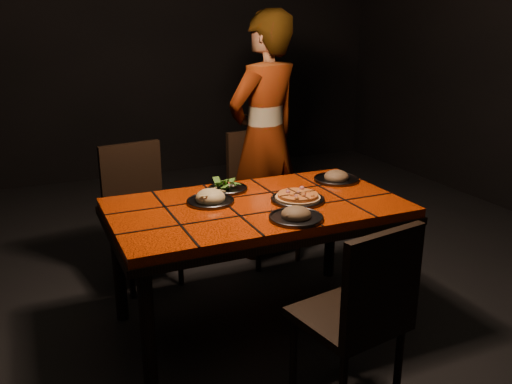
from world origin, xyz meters
name	(u,v)px	position (x,y,z in m)	size (l,w,h in m)	color
room_shell	(257,65)	(0.00, 0.00, 1.50)	(6.04, 7.04, 3.08)	black
dining_table	(257,217)	(0.00, 0.00, 0.67)	(1.62, 0.92, 0.75)	red
chair_near	(362,310)	(0.10, -0.89, 0.53)	(0.48, 0.48, 0.92)	black
chair_far_left	(139,204)	(-0.48, 0.87, 0.54)	(0.48, 0.48, 0.94)	black
chair_far_right	(260,186)	(0.43, 0.91, 0.54)	(0.48, 0.48, 0.94)	black
diner	(265,138)	(0.48, 0.93, 0.90)	(0.66, 0.43, 1.80)	brown
plate_pizza	(298,198)	(0.23, -0.06, 0.77)	(0.30, 0.30, 0.04)	#3F3E44
plate_pasta	(210,199)	(-0.23, 0.11, 0.77)	(0.27, 0.27, 0.09)	#3F3E44
plate_salad	(228,186)	(-0.06, 0.29, 0.78)	(0.24, 0.24, 0.07)	#3F3E44
plate_mushroom_a	(296,215)	(0.08, -0.31, 0.77)	(0.28, 0.28, 0.09)	#3F3E44
plate_mushroom_b	(336,177)	(0.64, 0.20, 0.77)	(0.28, 0.28, 0.09)	#3F3E44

